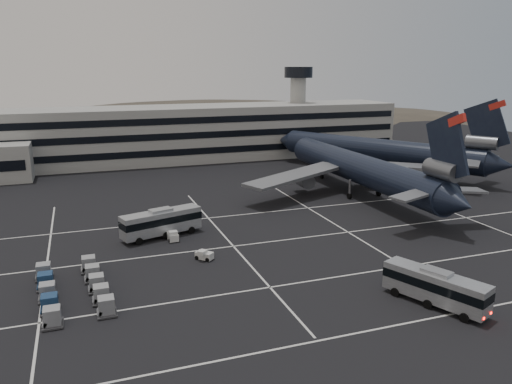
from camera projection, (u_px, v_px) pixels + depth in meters
ground at (285, 251)px, 67.20m from camera, size 260.00×260.00×0.00m
lane_markings at (289, 248)px, 68.16m from camera, size 90.00×55.62×0.01m
terminal at (168, 135)px, 129.51m from camera, size 125.00×26.00×24.00m
hills at (178, 147)px, 231.26m from camera, size 352.00×180.00×44.00m
trijet_main at (361, 169)px, 94.56m from camera, size 47.46×57.49×18.08m
trijet_far at (382, 150)px, 114.32m from camera, size 36.04×52.00×18.08m
bus_near at (435, 286)px, 51.51m from camera, size 6.64×11.15×3.89m
bus_far at (161, 221)px, 72.33m from camera, size 12.20×6.10×4.21m
tug_a at (173, 236)px, 71.01m from camera, size 1.53×2.47×1.55m
tug_b at (205, 255)px, 64.04m from camera, size 2.45×2.47×1.40m
uld_cluster at (73, 288)px, 53.94m from camera, size 8.51×15.02×1.87m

